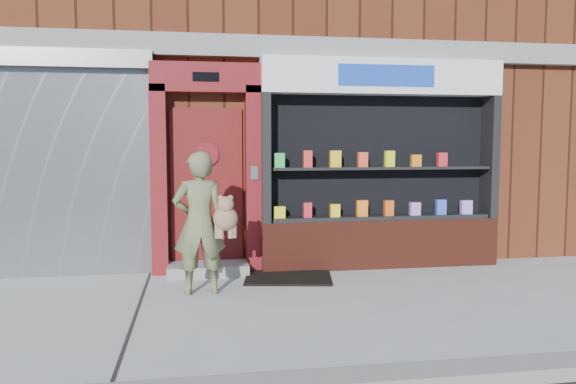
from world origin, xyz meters
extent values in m
plane|color=#9E9E99|center=(0.00, 0.00, 0.00)|extent=(80.00, 80.00, 0.00)
cube|color=#512212|center=(0.00, 6.00, 4.00)|extent=(12.00, 8.00, 8.00)
cube|color=gray|center=(0.00, 1.92, 3.15)|extent=(12.00, 0.16, 0.30)
cube|color=gray|center=(-3.00, 1.94, 1.40)|extent=(3.00, 0.10, 2.80)
cube|color=slate|center=(-3.00, 1.88, 2.92)|extent=(3.10, 0.30, 0.24)
cube|color=#5C0F14|center=(-1.40, 1.86, 1.30)|extent=(0.22, 0.28, 2.60)
cube|color=#5C0F14|center=(-0.10, 1.86, 1.30)|extent=(0.22, 0.28, 2.60)
cube|color=#5C0F14|center=(-0.75, 1.86, 2.70)|extent=(1.50, 0.28, 0.40)
cube|color=black|center=(-0.75, 1.71, 2.70)|extent=(0.35, 0.01, 0.12)
cube|color=#5A1110|center=(-0.75, 1.97, 1.20)|extent=(1.00, 0.06, 2.20)
cylinder|color=black|center=(-0.75, 1.93, 1.65)|extent=(0.28, 0.02, 0.28)
cylinder|color=#5C0F14|center=(-0.75, 1.92, 1.65)|extent=(0.34, 0.02, 0.34)
cube|color=gray|center=(-0.75, 1.70, 0.07)|extent=(1.10, 0.55, 0.15)
cube|color=slate|center=(-0.10, 1.71, 1.40)|extent=(0.10, 0.02, 0.18)
cube|color=maroon|center=(1.75, 1.80, 0.35)|extent=(3.50, 0.40, 0.70)
cube|color=black|center=(0.06, 1.80, 1.60)|extent=(0.12, 0.40, 1.80)
cube|color=black|center=(3.44, 1.80, 1.60)|extent=(0.12, 0.40, 1.80)
cube|color=black|center=(1.75, 1.99, 1.60)|extent=(3.30, 0.03, 1.80)
cube|color=black|center=(1.75, 1.80, 0.73)|extent=(3.20, 0.36, 0.06)
cube|color=black|center=(1.75, 1.80, 1.45)|extent=(3.20, 0.36, 0.04)
cube|color=white|center=(1.75, 1.80, 2.75)|extent=(3.50, 0.40, 0.50)
cube|color=#173CAE|center=(1.75, 1.59, 2.75)|extent=(1.40, 0.01, 0.30)
cube|color=yellow|center=(0.25, 1.72, 0.84)|extent=(0.15, 0.09, 0.16)
cube|color=red|center=(0.65, 1.72, 0.87)|extent=(0.12, 0.09, 0.21)
cube|color=yellow|center=(1.05, 1.72, 0.85)|extent=(0.13, 0.09, 0.18)
cube|color=orange|center=(1.45, 1.72, 0.88)|extent=(0.15, 0.09, 0.23)
cube|color=#DB5317|center=(1.85, 1.72, 0.87)|extent=(0.13, 0.09, 0.22)
cube|color=#AF76D4|center=(2.25, 1.72, 0.85)|extent=(0.15, 0.09, 0.19)
cube|color=blue|center=(2.65, 1.72, 0.87)|extent=(0.14, 0.09, 0.22)
cube|color=#B07EE3|center=(3.05, 1.72, 0.86)|extent=(0.16, 0.09, 0.20)
cube|color=green|center=(0.25, 1.72, 1.57)|extent=(0.14, 0.09, 0.20)
cube|color=red|center=(0.65, 1.72, 1.59)|extent=(0.12, 0.09, 0.24)
cube|color=yellow|center=(1.05, 1.72, 1.59)|extent=(0.15, 0.09, 0.23)
cube|color=#EA4B29|center=(1.45, 1.72, 1.58)|extent=(0.14, 0.09, 0.21)
cube|color=yellow|center=(1.85, 1.72, 1.58)|extent=(0.13, 0.09, 0.23)
cube|color=orange|center=(2.25, 1.72, 1.56)|extent=(0.14, 0.09, 0.17)
cube|color=red|center=(2.65, 1.72, 1.57)|extent=(0.14, 0.09, 0.20)
imported|color=#686A46|center=(-0.87, 0.72, 0.86)|extent=(0.66, 0.46, 1.72)
sphere|color=#896444|center=(-0.56, 0.63, 0.92)|extent=(0.29, 0.29, 0.29)
sphere|color=#896444|center=(-0.56, 0.58, 1.09)|extent=(0.19, 0.19, 0.19)
sphere|color=#896444|center=(-0.62, 0.58, 1.17)|extent=(0.07, 0.07, 0.07)
sphere|color=#896444|center=(-0.50, 0.58, 1.17)|extent=(0.07, 0.07, 0.07)
cylinder|color=#896444|center=(-0.66, 0.63, 0.77)|extent=(0.07, 0.07, 0.17)
cylinder|color=#896444|center=(-0.46, 0.63, 0.77)|extent=(0.07, 0.07, 0.17)
cylinder|color=#896444|center=(-0.62, 0.61, 0.77)|extent=(0.07, 0.07, 0.17)
cylinder|color=#896444|center=(-0.50, 0.61, 0.77)|extent=(0.07, 0.07, 0.17)
cube|color=black|center=(0.30, 1.26, 0.01)|extent=(1.26, 0.98, 0.03)
camera|label=1|loc=(-0.89, -6.00, 1.82)|focal=35.00mm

